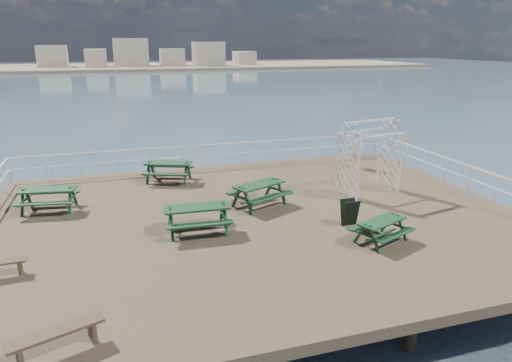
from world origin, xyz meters
The scene contains 12 objects.
ground centered at (0.00, 0.00, -0.15)m, with size 18.00×14.00×0.30m, color brown.
sea_backdrop centered at (12.54, 134.07, -0.51)m, with size 300.00×300.00×9.20m.
railing centered at (-0.07, 2.57, 0.87)m, with size 17.77×13.76×1.10m.
picnic_table_a centered at (-6.86, 2.69, 0.59)m, with size 2.10×1.80×0.92m.
picnic_table_b centered at (-2.36, 5.04, 0.60)m, with size 2.37×2.16×0.94m.
picnic_table_c centered at (0.42, 0.95, 0.61)m, with size 2.43×2.24×0.95m.
picnic_table_d centered at (-2.17, -0.78, 0.62)m, with size 2.06×1.69×0.97m.
picnic_table_e centered at (2.93, -3.16, 0.50)m, with size 1.97×1.80×0.78m.
flat_bench_far centered at (-5.81, -5.80, 0.38)m, with size 1.81×1.00×0.51m.
trellis_arbor centered at (5.00, 1.14, 1.29)m, with size 2.55×1.70×2.91m.
sandwich_board centered at (2.65, -1.71, 0.43)m, with size 0.54×0.40×0.88m.
person centered at (6.49, 4.56, 0.87)m, with size 0.63×0.42×1.74m, color white.
Camera 1 is at (-4.39, -14.05, 5.75)m, focal length 32.00 mm.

